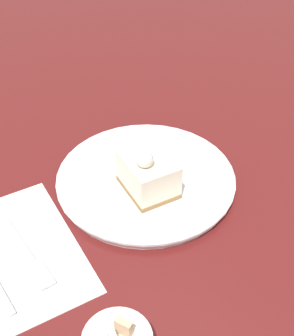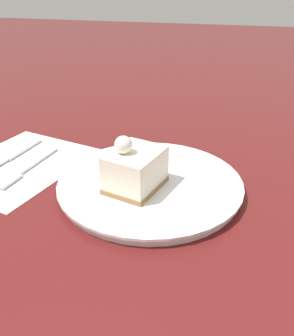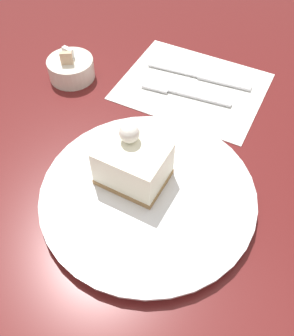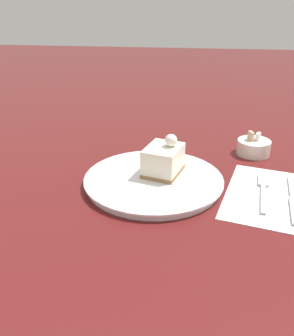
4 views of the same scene
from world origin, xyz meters
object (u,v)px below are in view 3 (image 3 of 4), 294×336
plate (148,194)px  cake_slice (133,163)px  sugar_bowl (71,68)px  fork (178,92)px  knife (208,78)px

plate → cake_slice: bearing=53.3°
cake_slice → plate: bearing=-111.1°
cake_slice → sugar_bowl: size_ratio=1.28×
fork → sugar_bowl: (0.00, 0.19, 0.01)m
plate → sugar_bowl: (0.23, 0.19, 0.01)m
plate → fork: plate is taller
plate → knife: (0.27, -0.05, -0.00)m
plate → knife: size_ratio=1.52×
plate → fork: (0.22, -0.00, -0.00)m
sugar_bowl → cake_slice: bearing=-141.5°
knife → cake_slice: bearing=172.5°
sugar_bowl → fork: bearing=-91.1°
knife → sugar_bowl: 0.24m
fork → sugar_bowl: sugar_bowl is taller
sugar_bowl → plate: bearing=-140.0°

